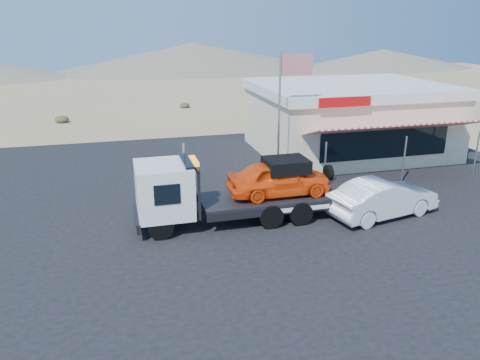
% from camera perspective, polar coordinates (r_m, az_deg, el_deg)
% --- Properties ---
extents(ground, '(120.00, 120.00, 0.00)m').
position_cam_1_polar(ground, '(16.73, -5.66, -6.85)').
color(ground, '#A0845B').
rests_on(ground, ground).
extents(asphalt_lot, '(32.00, 24.00, 0.02)m').
position_cam_1_polar(asphalt_lot, '(19.79, -1.40, -2.57)').
color(asphalt_lot, black).
rests_on(asphalt_lot, ground).
extents(tow_truck, '(7.62, 2.26, 2.55)m').
position_cam_1_polar(tow_truck, '(17.36, -0.75, -0.87)').
color(tow_truck, black).
rests_on(tow_truck, asphalt_lot).
extents(white_sedan, '(4.67, 2.42, 1.47)m').
position_cam_1_polar(white_sedan, '(18.85, 17.05, -2.13)').
color(white_sedan, silver).
rests_on(white_sedan, asphalt_lot).
extents(jerky_store, '(10.40, 9.97, 3.90)m').
position_cam_1_polar(jerky_store, '(27.61, 13.05, 7.39)').
color(jerky_store, beige).
rests_on(jerky_store, asphalt_lot).
extents(flagpole, '(1.55, 0.10, 6.00)m').
position_cam_1_polar(flagpole, '(21.01, 5.43, 9.25)').
color(flagpole, '#99999E').
rests_on(flagpole, asphalt_lot).
extents(distant_hills, '(126.00, 48.00, 4.20)m').
position_cam_1_polar(distant_hills, '(70.67, -21.60, 13.18)').
color(distant_hills, '#726B59').
rests_on(distant_hills, ground).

